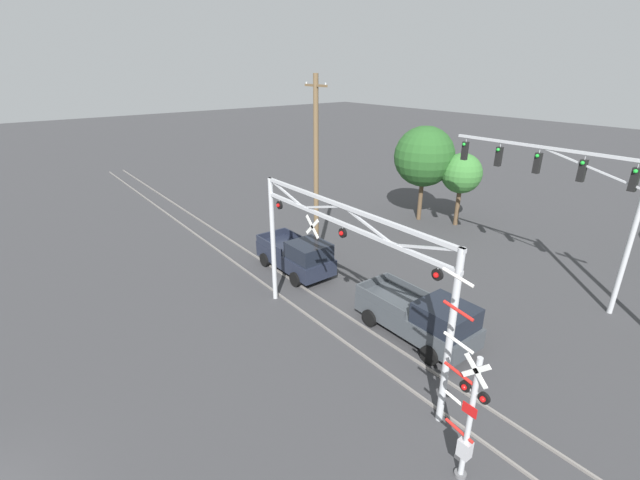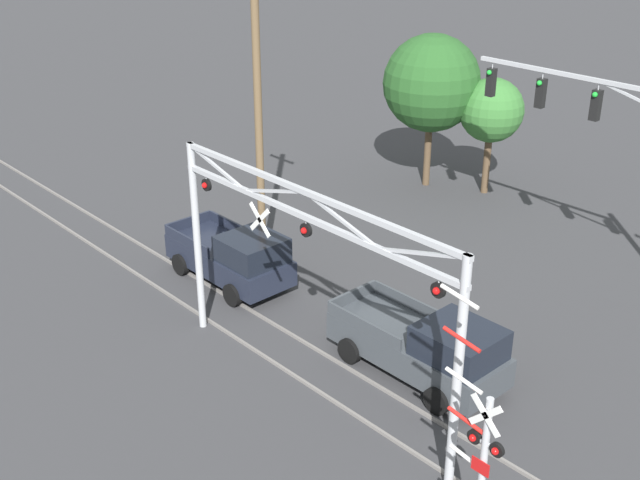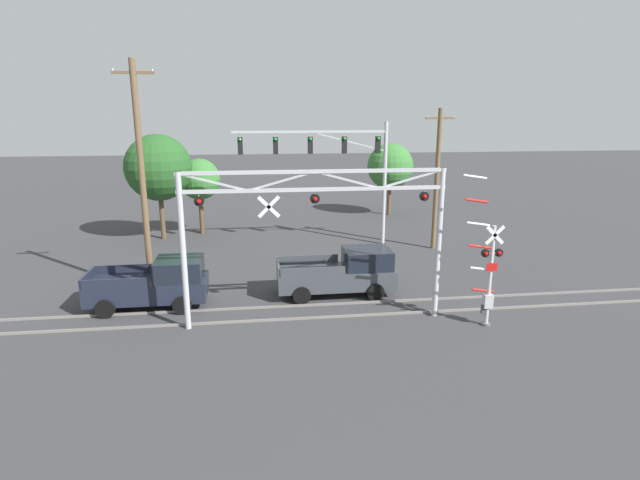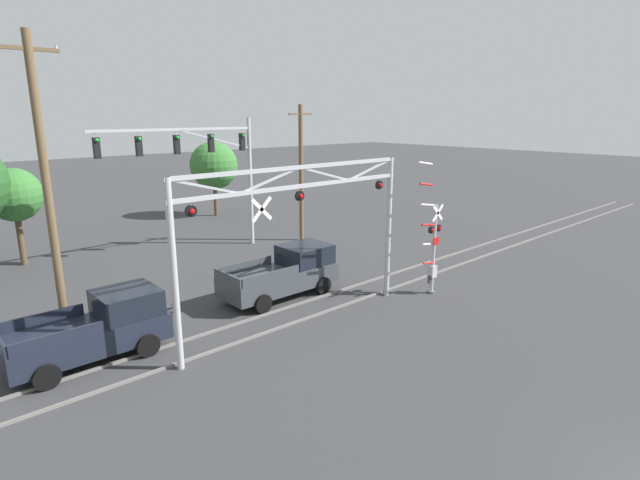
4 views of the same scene
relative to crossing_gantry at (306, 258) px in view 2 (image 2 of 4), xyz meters
name	(u,v)px [view 2 (image 2 of 4)]	position (x,y,z in m)	size (l,w,h in m)	color
rail_track_near	(315,389)	(0.01, 0.28, -4.27)	(80.00, 0.08, 0.10)	gray
rail_track_far	(350,369)	(0.01, 1.72, -4.27)	(80.00, 0.08, 0.10)	gray
crossing_gantry	(306,258)	(0.00, 0.00, 0.00)	(10.47, 0.27, 6.27)	#B7BABF
crossing_signal_mast	(478,475)	(6.76, -1.26, -2.16)	(1.85, 0.35, 6.17)	#B7BABF
pickup_truck_lead	(426,346)	(1.71, 3.10, -3.26)	(5.48, 2.36, 2.17)	#3D4247
pickup_truck_following	(234,257)	(-6.79, 2.59, -3.26)	(5.09, 2.36, 2.17)	#1E2333
utility_pole_left	(259,124)	(-7.33, 4.33, 1.16)	(1.80, 0.28, 10.66)	brown
background_tree_far_left_verge	(432,83)	(-8.60, 15.25, 0.53)	(4.39, 4.39, 7.05)	brown
background_tree_far_right_verge	(491,111)	(-6.12, 16.47, -0.46)	(2.86, 2.86, 5.33)	brown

